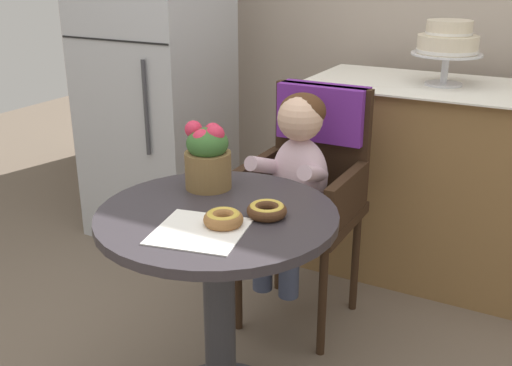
# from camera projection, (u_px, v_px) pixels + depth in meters

# --- Properties ---
(cafe_table) EXTENTS (0.72, 0.72, 0.72)m
(cafe_table) POSITION_uv_depth(u_px,v_px,m) (219.00, 275.00, 1.85)
(cafe_table) COLOR #332D33
(cafe_table) RESTS_ON ground
(wicker_chair) EXTENTS (0.42, 0.45, 0.95)m
(wicker_chair) POSITION_uv_depth(u_px,v_px,m) (311.00, 167.00, 2.40)
(wicker_chair) COLOR #332114
(wicker_chair) RESTS_ON ground
(seated_child) EXTENTS (0.27, 0.32, 0.73)m
(seated_child) POSITION_uv_depth(u_px,v_px,m) (295.00, 170.00, 2.26)
(seated_child) COLOR silver
(seated_child) RESTS_ON ground
(paper_napkin) EXTENTS (0.28, 0.28, 0.00)m
(paper_napkin) POSITION_uv_depth(u_px,v_px,m) (200.00, 231.00, 1.65)
(paper_napkin) COLOR white
(paper_napkin) RESTS_ON cafe_table
(donut_front) EXTENTS (0.11, 0.11, 0.04)m
(donut_front) POSITION_uv_depth(u_px,v_px,m) (223.00, 218.00, 1.68)
(donut_front) COLOR #936033
(donut_front) RESTS_ON cafe_table
(donut_mid) EXTENTS (0.12, 0.12, 0.04)m
(donut_mid) POSITION_uv_depth(u_px,v_px,m) (267.00, 210.00, 1.74)
(donut_mid) COLOR #4C2D19
(donut_mid) RESTS_ON cafe_table
(flower_vase) EXTENTS (0.15, 0.15, 0.22)m
(flower_vase) POSITION_uv_depth(u_px,v_px,m) (208.00, 155.00, 1.93)
(flower_vase) COLOR brown
(flower_vase) RESTS_ON cafe_table
(display_counter) EXTENTS (1.56, 0.62, 0.90)m
(display_counter) POSITION_uv_depth(u_px,v_px,m) (476.00, 188.00, 2.70)
(display_counter) COLOR olive
(display_counter) RESTS_ON ground
(tiered_cake_stand) EXTENTS (0.30, 0.30, 0.28)m
(tiered_cake_stand) POSITION_uv_depth(u_px,v_px,m) (448.00, 43.00, 2.56)
(tiered_cake_stand) COLOR silver
(tiered_cake_stand) RESTS_ON display_counter
(refrigerator) EXTENTS (0.64, 0.63, 1.70)m
(refrigerator) POSITION_uv_depth(u_px,v_px,m) (156.00, 76.00, 3.11)
(refrigerator) COLOR #B7BABF
(refrigerator) RESTS_ON ground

